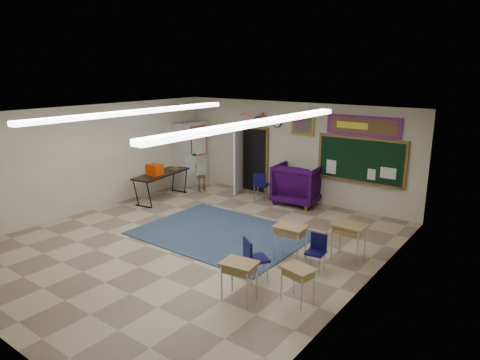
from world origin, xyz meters
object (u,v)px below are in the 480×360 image
Objects in this scene: wingback_armchair at (299,184)px; folding_table at (162,185)px; student_desk_front_right at (349,240)px; wooden_stool at (202,184)px; student_desk_front_left at (290,241)px.

wingback_armchair is 4.23m from folding_table.
folding_table reaches higher than student_desk_front_right.
wooden_stool is at bearing 8.04° from wingback_armchair.
wingback_armchair reaches higher than student_desk_front_right.
student_desk_front_right is at bearing -19.04° from wooden_stool.
wingback_armchair is 4.07m from student_desk_front_right.
student_desk_front_right is 6.48m from folding_table.
folding_table is at bearing 161.22° from student_desk_front_left.
student_desk_front_right reaches higher than wooden_stool.
folding_table is (-3.60, -2.21, -0.14)m from wingback_armchair.
student_desk_front_right is (2.85, -2.91, -0.15)m from wingback_armchair.
folding_table is 1.45m from wooden_stool.
folding_table is (-5.46, 1.44, 0.03)m from student_desk_front_left.
wingback_armchair reaches higher than wooden_stool.
student_desk_front_left is 0.95× the size of student_desk_front_right.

